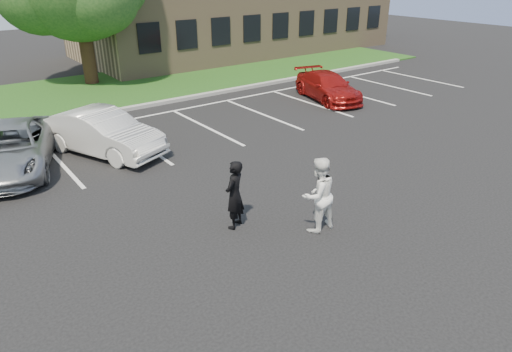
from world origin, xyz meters
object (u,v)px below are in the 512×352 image
(car_silver_minivan, at_px, (10,148))
(car_red_compact, at_px, (328,87))
(man_white_shirt, at_px, (318,195))
(man_black_suit, at_px, (235,195))
(car_white_sedan, at_px, (102,133))

(car_silver_minivan, bearing_deg, car_red_compact, 20.06)
(man_white_shirt, height_order, car_red_compact, man_white_shirt)
(man_black_suit, relative_size, car_red_compact, 0.40)
(car_red_compact, bearing_deg, car_white_sedan, -163.12)
(car_silver_minivan, height_order, car_red_compact, car_silver_minivan)
(car_red_compact, bearing_deg, man_black_suit, -130.38)
(car_silver_minivan, bearing_deg, car_white_sedan, 11.65)
(car_white_sedan, height_order, car_red_compact, car_white_sedan)
(car_white_sedan, bearing_deg, car_silver_minivan, 148.16)
(man_black_suit, height_order, car_white_sedan, man_black_suit)
(man_black_suit, height_order, man_white_shirt, man_white_shirt)
(car_white_sedan, relative_size, car_red_compact, 1.04)
(man_black_suit, distance_m, car_silver_minivan, 7.81)
(man_white_shirt, height_order, car_white_sedan, man_white_shirt)
(man_white_shirt, xyz_separation_m, car_white_sedan, (-2.29, 7.82, -0.19))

